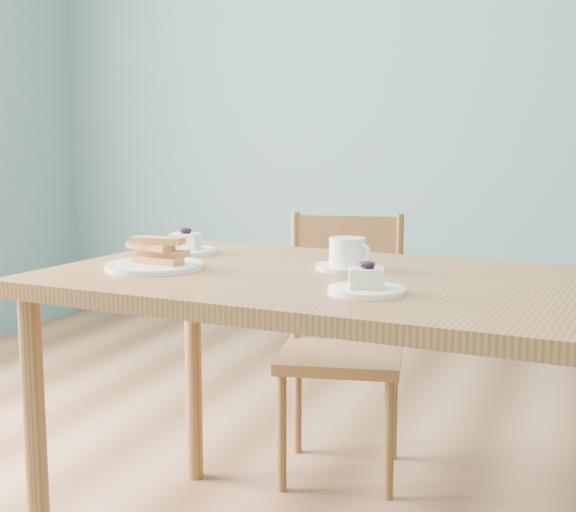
{
  "coord_description": "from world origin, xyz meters",
  "views": [
    {
      "loc": [
        0.54,
        -1.72,
        1.1
      ],
      "look_at": [
        -0.17,
        0.13,
        0.8
      ],
      "focal_mm": 50.0,
      "sensor_mm": 36.0,
      "label": 1
    }
  ],
  "objects_px": {
    "cheesecake_plate_near": "(366,285)",
    "biscotti_plate": "(154,259)",
    "cheesecake_plate_far": "(185,247)",
    "coffee_cup": "(348,256)",
    "dining_chair": "(342,343)",
    "dining_table": "(344,308)"
  },
  "relations": [
    {
      "from": "cheesecake_plate_near",
      "to": "biscotti_plate",
      "type": "height_order",
      "value": "biscotti_plate"
    },
    {
      "from": "cheesecake_plate_near",
      "to": "dining_table",
      "type": "bearing_deg",
      "value": 119.71
    },
    {
      "from": "dining_table",
      "to": "coffee_cup",
      "type": "xyz_separation_m",
      "value": [
        -0.02,
        0.1,
        0.11
      ]
    },
    {
      "from": "cheesecake_plate_far",
      "to": "coffee_cup",
      "type": "distance_m",
      "value": 0.52
    },
    {
      "from": "cheesecake_plate_near",
      "to": "coffee_cup",
      "type": "bearing_deg",
      "value": 114.0
    },
    {
      "from": "dining_chair",
      "to": "cheesecake_plate_far",
      "type": "relative_size",
      "value": 4.82
    },
    {
      "from": "dining_chair",
      "to": "biscotti_plate",
      "type": "xyz_separation_m",
      "value": [
        -0.28,
        -0.7,
        0.36
      ]
    },
    {
      "from": "cheesecake_plate_far",
      "to": "coffee_cup",
      "type": "height_order",
      "value": "coffee_cup"
    },
    {
      "from": "biscotti_plate",
      "to": "coffee_cup",
      "type": "bearing_deg",
      "value": 19.81
    },
    {
      "from": "dining_table",
      "to": "cheesecake_plate_far",
      "type": "bearing_deg",
      "value": 164.55
    },
    {
      "from": "dining_table",
      "to": "dining_chair",
      "type": "relative_size",
      "value": 1.78
    },
    {
      "from": "dining_table",
      "to": "coffee_cup",
      "type": "bearing_deg",
      "value": 107.59
    },
    {
      "from": "dining_table",
      "to": "coffee_cup",
      "type": "height_order",
      "value": "coffee_cup"
    },
    {
      "from": "dining_chair",
      "to": "coffee_cup",
      "type": "height_order",
      "value": "coffee_cup"
    },
    {
      "from": "cheesecake_plate_near",
      "to": "cheesecake_plate_far",
      "type": "bearing_deg",
      "value": 148.74
    },
    {
      "from": "dining_chair",
      "to": "cheesecake_plate_near",
      "type": "xyz_separation_m",
      "value": [
        0.3,
        -0.83,
        0.36
      ]
    },
    {
      "from": "cheesecake_plate_near",
      "to": "biscotti_plate",
      "type": "distance_m",
      "value": 0.6
    },
    {
      "from": "dining_chair",
      "to": "biscotti_plate",
      "type": "relative_size",
      "value": 3.46
    },
    {
      "from": "cheesecake_plate_near",
      "to": "coffee_cup",
      "type": "relative_size",
      "value": 1.05
    },
    {
      "from": "dining_table",
      "to": "dining_chair",
      "type": "distance_m",
      "value": 0.72
    },
    {
      "from": "dining_table",
      "to": "biscotti_plate",
      "type": "height_order",
      "value": "biscotti_plate"
    },
    {
      "from": "cheesecake_plate_far",
      "to": "cheesecake_plate_near",
      "type": "bearing_deg",
      "value": -31.26
    }
  ]
}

